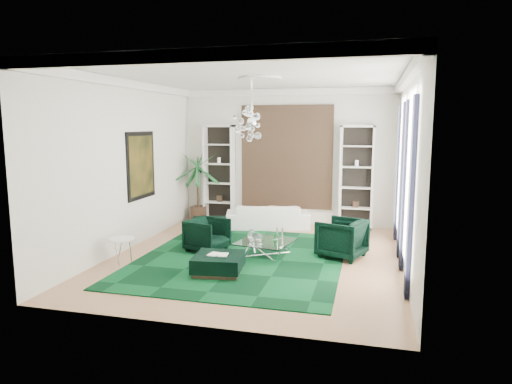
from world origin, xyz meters
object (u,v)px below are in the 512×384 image
(armchair_left, at_px, (207,235))
(armchair_right, at_px, (342,238))
(palm, at_px, (198,177))
(side_table, at_px, (122,251))
(ottoman_side, at_px, (209,227))
(sofa, at_px, (268,216))
(coffee_table, at_px, (266,249))
(ottoman_front, at_px, (219,264))

(armchair_left, xyz_separation_m, armchair_right, (2.95, 0.25, 0.05))
(armchair_left, bearing_deg, palm, 40.99)
(side_table, bearing_deg, armchair_left, 43.28)
(ottoman_side, relative_size, palm, 0.33)
(armchair_right, relative_size, ottoman_side, 1.04)
(armchair_right, distance_m, ottoman_side, 3.69)
(side_table, bearing_deg, sofa, 60.59)
(armchair_left, height_order, side_table, armchair_left)
(sofa, distance_m, coffee_table, 2.83)
(palm, bearing_deg, side_table, -89.79)
(armchair_left, height_order, ottoman_front, armchair_left)
(armchair_right, relative_size, ottoman_front, 1.01)
(ottoman_side, bearing_deg, ottoman_front, -66.91)
(coffee_table, relative_size, side_table, 2.02)
(coffee_table, distance_m, side_table, 2.96)
(coffee_table, relative_size, ottoman_side, 1.22)
(armchair_left, bearing_deg, ottoman_side, 34.53)
(sofa, bearing_deg, palm, -25.15)
(armchair_right, bearing_deg, side_table, -50.04)
(armchair_left, bearing_deg, sofa, -1.30)
(side_table, distance_m, palm, 4.40)
(ottoman_front, height_order, side_table, side_table)
(palm, bearing_deg, armchair_right, -32.22)
(coffee_table, bearing_deg, palm, 131.00)
(ottoman_front, distance_m, side_table, 2.12)
(sofa, distance_m, ottoman_side, 1.68)
(ottoman_front, xyz_separation_m, palm, (-2.13, 4.39, 1.13))
(ottoman_front, distance_m, palm, 5.01)
(sofa, height_order, armchair_right, armchair_right)
(coffee_table, xyz_separation_m, side_table, (-2.75, -1.09, 0.07))
(side_table, bearing_deg, coffee_table, 21.54)
(armchair_left, relative_size, coffee_table, 0.76)
(sofa, relative_size, coffee_table, 2.09)
(ottoman_side, bearing_deg, coffee_table, -42.48)
(coffee_table, bearing_deg, armchair_left, 171.73)
(sofa, distance_m, palm, 2.43)
(armchair_right, distance_m, palm, 5.20)
(armchair_left, height_order, ottoman_side, armchair_left)
(armchair_right, height_order, ottoman_side, armchair_right)
(ottoman_side, height_order, palm, palm)
(palm, bearing_deg, armchair_left, -65.12)
(side_table, relative_size, palm, 0.20)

